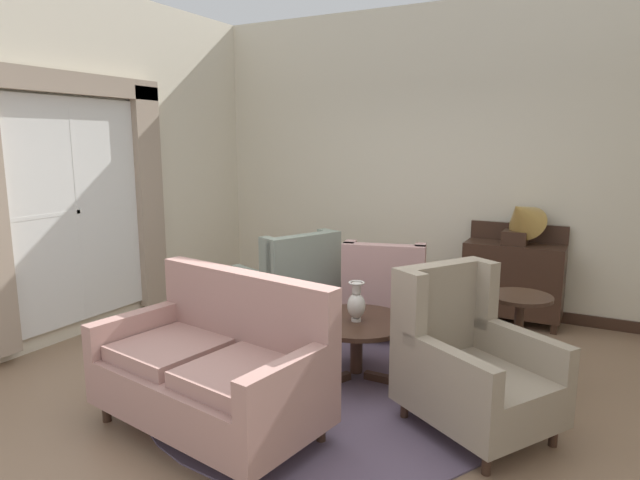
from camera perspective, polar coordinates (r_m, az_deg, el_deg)
name	(u,v)px	position (r m, az deg, el deg)	size (l,w,h in m)	color
ground	(311,399)	(4.23, -0.97, -16.30)	(7.89, 7.89, 0.00)	#896B51
wall_back	(431,159)	(6.40, 11.48, 8.27)	(5.62, 0.08, 3.38)	beige
wall_left	(123,161)	(6.18, -19.85, 7.80)	(0.08, 3.95, 3.38)	beige
baseboard_back	(424,298)	(6.60, 10.84, -6.01)	(5.46, 0.03, 0.12)	#382319
area_rug	(329,383)	(4.47, 0.96, -14.71)	(2.84, 2.84, 0.01)	#5B4C60
window_with_curtains	(77,195)	(5.69, -24.01, 4.31)	(0.12, 2.10, 2.42)	silver
coffee_table	(357,330)	(4.44, 3.87, -9.41)	(0.86, 0.86, 0.49)	#382319
porcelain_vase	(356,304)	(4.34, 3.82, -6.64)	(0.14, 0.14, 0.32)	beige
settee	(215,369)	(3.75, -10.95, -13.05)	(1.64, 1.06, 1.02)	tan
armchair_near_sideboard	(468,364)	(3.83, 15.21, -12.36)	(1.16, 1.11, 1.07)	gray
armchair_back_corner	(386,294)	(5.41, 6.88, -5.64)	(0.94, 1.00, 0.96)	tan
armchair_near_window	(290,288)	(5.55, -3.16, -4.99)	(1.04, 1.05, 1.01)	gray
side_table	(518,332)	(4.56, 20.00, -8.99)	(0.48, 0.48, 0.73)	#382319
sideboard	(513,278)	(6.05, 19.51, -3.77)	(0.98, 0.40, 1.04)	#382319
gramophone	(521,218)	(5.84, 20.26, 2.17)	(0.53, 0.61, 0.58)	#382319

